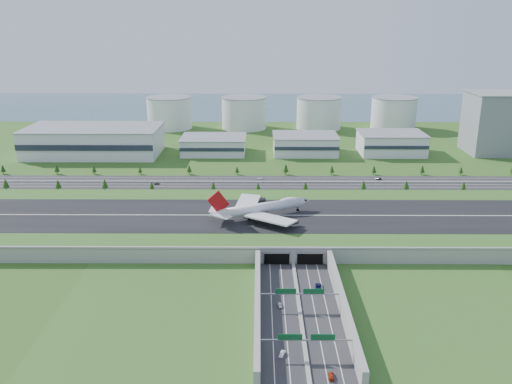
{
  "coord_description": "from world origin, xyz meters",
  "views": [
    {
      "loc": [
        -17.5,
        -303.32,
        120.33
      ],
      "look_at": [
        -19.64,
        35.0,
        11.53
      ],
      "focal_mm": 38.0,
      "sensor_mm": 36.0,
      "label": 1
    }
  ],
  "objects_px": {
    "office_tower": "(494,123)",
    "car_0": "(280,305)",
    "car_5": "(379,179)",
    "car_7": "(260,179)",
    "car_2": "(318,286)",
    "boeing_747": "(261,208)",
    "car_1": "(282,354)",
    "fuel_tank_a": "(169,113)",
    "car_3": "(331,376)",
    "car_4": "(157,183)"
  },
  "relations": [
    {
      "from": "car_0",
      "to": "car_1",
      "type": "xyz_separation_m",
      "value": [
        -0.44,
        -35.95,
        -0.05
      ]
    },
    {
      "from": "car_0",
      "to": "car_2",
      "type": "distance_m",
      "value": 25.65
    },
    {
      "from": "car_2",
      "to": "car_0",
      "type": "bearing_deg",
      "value": 50.53
    },
    {
      "from": "fuel_tank_a",
      "to": "boeing_747",
      "type": "bearing_deg",
      "value": -71.69
    },
    {
      "from": "car_0",
      "to": "car_7",
      "type": "distance_m",
      "value": 196.15
    },
    {
      "from": "office_tower",
      "to": "car_0",
      "type": "height_order",
      "value": "office_tower"
    },
    {
      "from": "car_4",
      "to": "car_2",
      "type": "bearing_deg",
      "value": -165.76
    },
    {
      "from": "fuel_tank_a",
      "to": "car_2",
      "type": "height_order",
      "value": "fuel_tank_a"
    },
    {
      "from": "car_1",
      "to": "car_5",
      "type": "height_order",
      "value": "car_5"
    },
    {
      "from": "fuel_tank_a",
      "to": "car_2",
      "type": "distance_m",
      "value": 407.47
    },
    {
      "from": "office_tower",
      "to": "car_1",
      "type": "height_order",
      "value": "office_tower"
    },
    {
      "from": "fuel_tank_a",
      "to": "car_5",
      "type": "distance_m",
      "value": 286.01
    },
    {
      "from": "car_0",
      "to": "car_2",
      "type": "xyz_separation_m",
      "value": [
        18.66,
        17.6,
        0.11
      ]
    },
    {
      "from": "car_2",
      "to": "car_4",
      "type": "height_order",
      "value": "car_2"
    },
    {
      "from": "car_1",
      "to": "car_3",
      "type": "bearing_deg",
      "value": -18.55
    },
    {
      "from": "office_tower",
      "to": "car_1",
      "type": "bearing_deg",
      "value": -122.78
    },
    {
      "from": "fuel_tank_a",
      "to": "car_7",
      "type": "bearing_deg",
      "value": -63.61
    },
    {
      "from": "car_2",
      "to": "car_3",
      "type": "distance_m",
      "value": 66.63
    },
    {
      "from": "car_0",
      "to": "car_3",
      "type": "height_order",
      "value": "car_0"
    },
    {
      "from": "car_1",
      "to": "car_3",
      "type": "xyz_separation_m",
      "value": [
        16.68,
        -13.03,
        0.04
      ]
    },
    {
      "from": "car_0",
      "to": "car_7",
      "type": "height_order",
      "value": "same"
    },
    {
      "from": "car_5",
      "to": "car_3",
      "type": "bearing_deg",
      "value": -10.06
    },
    {
      "from": "car_1",
      "to": "car_5",
      "type": "relative_size",
      "value": 0.99
    },
    {
      "from": "fuel_tank_a",
      "to": "car_7",
      "type": "relative_size",
      "value": 9.81
    },
    {
      "from": "car_7",
      "to": "car_1",
      "type": "bearing_deg",
      "value": 26.65
    },
    {
      "from": "boeing_747",
      "to": "car_3",
      "type": "bearing_deg",
      "value": -105.04
    },
    {
      "from": "boeing_747",
      "to": "car_5",
      "type": "xyz_separation_m",
      "value": [
        92.38,
        104.99,
        -12.97
      ]
    },
    {
      "from": "fuel_tank_a",
      "to": "car_5",
      "type": "relative_size",
      "value": 11.94
    },
    {
      "from": "car_7",
      "to": "car_5",
      "type": "bearing_deg",
      "value": 114.39
    },
    {
      "from": "car_3",
      "to": "car_5",
      "type": "bearing_deg",
      "value": -100.54
    },
    {
      "from": "office_tower",
      "to": "car_4",
      "type": "bearing_deg",
      "value": -160.29
    },
    {
      "from": "fuel_tank_a",
      "to": "car_7",
      "type": "distance_m",
      "value": 232.1
    },
    {
      "from": "boeing_747",
      "to": "car_2",
      "type": "xyz_separation_m",
      "value": [
        26.77,
        -73.01,
        -12.81
      ]
    },
    {
      "from": "car_0",
      "to": "car_5",
      "type": "relative_size",
      "value": 1.04
    },
    {
      "from": "car_2",
      "to": "car_4",
      "type": "distance_m",
      "value": 195.87
    },
    {
      "from": "car_0",
      "to": "boeing_747",
      "type": "bearing_deg",
      "value": 84.64
    },
    {
      "from": "office_tower",
      "to": "car_7",
      "type": "relative_size",
      "value": 10.79
    },
    {
      "from": "car_1",
      "to": "car_2",
      "type": "bearing_deg",
      "value": 89.82
    },
    {
      "from": "car_2",
      "to": "car_5",
      "type": "bearing_deg",
      "value": -103.03
    },
    {
      "from": "fuel_tank_a",
      "to": "office_tower",
      "type": "bearing_deg",
      "value": -19.77
    },
    {
      "from": "office_tower",
      "to": "boeing_747",
      "type": "relative_size",
      "value": 0.9
    },
    {
      "from": "car_0",
      "to": "car_1",
      "type": "relative_size",
      "value": 1.04
    },
    {
      "from": "car_0",
      "to": "car_5",
      "type": "bearing_deg",
      "value": 56.22
    },
    {
      "from": "boeing_747",
      "to": "car_0",
      "type": "bearing_deg",
      "value": -109.82
    },
    {
      "from": "fuel_tank_a",
      "to": "car_0",
      "type": "distance_m",
      "value": 418.82
    },
    {
      "from": "office_tower",
      "to": "car_2",
      "type": "bearing_deg",
      "value": -125.02
    },
    {
      "from": "car_7",
      "to": "car_2",
      "type": "bearing_deg",
      "value": 33.34
    },
    {
      "from": "car_1",
      "to": "fuel_tank_a",
      "type": "bearing_deg",
      "value": 123.66
    },
    {
      "from": "car_1",
      "to": "car_7",
      "type": "relative_size",
      "value": 0.82
    },
    {
      "from": "car_4",
      "to": "car_7",
      "type": "height_order",
      "value": "car_4"
    }
  ]
}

